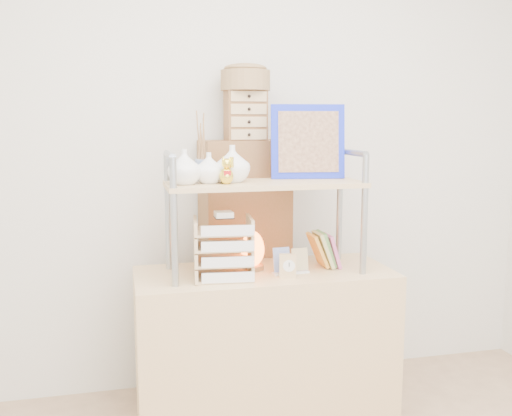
{
  "coord_description": "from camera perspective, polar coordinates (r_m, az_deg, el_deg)",
  "views": [
    {
      "loc": [
        -0.65,
        -1.31,
        1.45
      ],
      "look_at": [
        -0.04,
        1.2,
        1.05
      ],
      "focal_mm": 40.0,
      "sensor_mm": 36.0,
      "label": 1
    }
  ],
  "objects": [
    {
      "name": "desk_clock",
      "position": [
        2.57,
        3.21,
        -5.8
      ],
      "size": [
        0.08,
        0.05,
        0.11
      ],
      "color": "tan",
      "rests_on": "desk"
    },
    {
      "name": "postcard_stand",
      "position": [
        2.65,
        3.47,
        -5.79
      ],
      "size": [
        0.18,
        0.06,
        0.12
      ],
      "color": "white",
      "rests_on": "desk"
    },
    {
      "name": "room_shell",
      "position": [
        1.84,
        7.41,
        16.33
      ],
      "size": [
        3.42,
        3.41,
        2.61
      ],
      "color": "silver",
      "rests_on": "ground"
    },
    {
      "name": "hutch",
      "position": [
        2.61,
        -0.66,
        3.11
      ],
      "size": [
        0.9,
        0.34,
        0.78
      ],
      "color": "#92999F",
      "rests_on": "desk"
    },
    {
      "name": "salt_lamp",
      "position": [
        2.7,
        -0.35,
        -4.21
      ],
      "size": [
        0.12,
        0.11,
        0.19
      ],
      "color": "brown",
      "rests_on": "desk"
    },
    {
      "name": "drawer_chest",
      "position": [
        2.93,
        -1.06,
        9.22
      ],
      "size": [
        0.2,
        0.16,
        0.25
      ],
      "color": "brown",
      "rests_on": "cabinet"
    },
    {
      "name": "cabinet",
      "position": [
        3.05,
        -1.11,
        -5.97
      ],
      "size": [
        0.47,
        0.28,
        1.35
      ],
      "primitive_type": "cube",
      "rotation": [
        0.0,
        0.0,
        0.08
      ],
      "color": "brown",
      "rests_on": "ground"
    },
    {
      "name": "letter_tray",
      "position": [
        2.55,
        -3.23,
        -4.38
      ],
      "size": [
        0.27,
        0.26,
        0.3
      ],
      "color": "tan",
      "rests_on": "desk"
    },
    {
      "name": "woven_basket",
      "position": [
        2.94,
        -1.08,
        12.63
      ],
      "size": [
        0.25,
        0.25,
        0.1
      ],
      "primitive_type": "cylinder",
      "color": "olive",
      "rests_on": "drawer_chest"
    },
    {
      "name": "desk",
      "position": [
        2.81,
        0.83,
        -13.75
      ],
      "size": [
        1.2,
        0.5,
        0.75
      ],
      "primitive_type": "cube",
      "color": "tan",
      "rests_on": "ground"
    }
  ]
}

